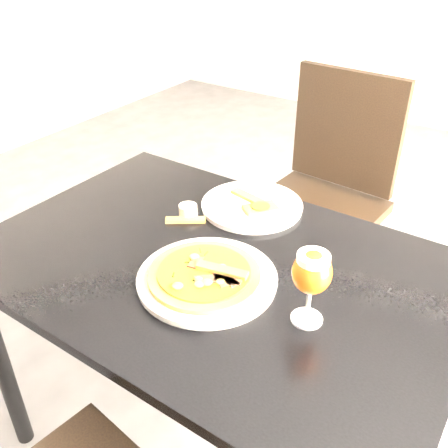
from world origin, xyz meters
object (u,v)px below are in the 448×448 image
Objects in this scene: chair_far at (324,192)px; pizza at (205,274)px; beer_glass at (312,273)px; dining_table at (214,288)px.

pizza is (0.09, -0.92, 0.23)m from chair_far.
beer_glass is at bearing 4.39° from pizza.
dining_table is 0.36m from beer_glass.
dining_table is 6.97× the size of beer_glass.
pizza is 0.27m from beer_glass.
beer_glass is (0.29, -0.06, 0.21)m from dining_table.
beer_glass reaches higher than pizza.
pizza is at bearing -68.26° from dining_table.
dining_table is 0.85m from chair_far.
dining_table is at bearing -81.77° from chair_far.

